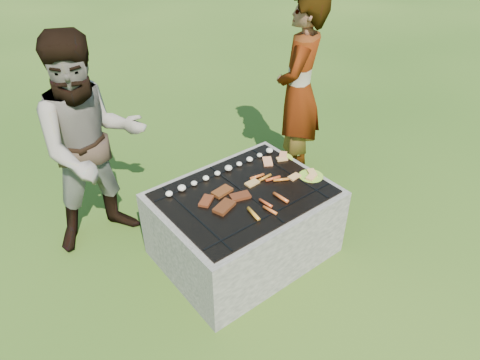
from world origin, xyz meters
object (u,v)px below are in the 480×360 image
at_px(bystander, 93,146).
at_px(plate_near, 311,176).
at_px(cook, 299,92).
at_px(fire_pit, 244,225).
at_px(plate_far, 282,158).

bearing_deg(bystander, plate_near, -33.04).
bearing_deg(cook, plate_near, 20.07).
height_order(plate_near, bystander, bystander).
height_order(fire_pit, plate_far, plate_far).
relative_size(fire_pit, cook, 0.72).
relative_size(plate_far, plate_near, 0.97).
distance_m(cook, bystander, 1.95).
relative_size(plate_near, cook, 0.14).
bearing_deg(fire_pit, bystander, 130.28).
xyz_separation_m(plate_far, bystander, (-1.33, 0.72, 0.27)).
height_order(cook, bystander, cook).
bearing_deg(plate_near, bystander, 141.38).
height_order(fire_pit, cook, cook).
bearing_deg(bystander, plate_far, -22.87).
bearing_deg(plate_far, bystander, 151.55).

